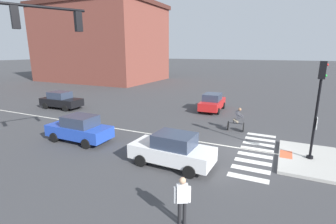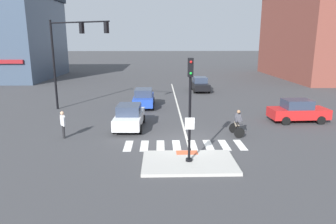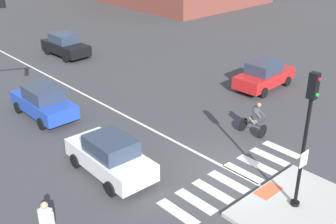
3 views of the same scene
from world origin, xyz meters
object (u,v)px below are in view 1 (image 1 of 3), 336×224
(signal_pole, at_px, (318,102))
(car_white_westbound_near, at_px, (173,150))
(car_black_eastbound_distant, at_px, (61,100))
(car_blue_westbound_far, at_px, (80,129))
(pedestrian_at_curb_left, at_px, (182,197))
(car_red_cross_right, at_px, (212,102))
(cyclist, at_px, (237,119))

(signal_pole, distance_m, car_white_westbound_near, 7.41)
(signal_pole, height_order, car_black_eastbound_distant, signal_pole)
(car_black_eastbound_distant, bearing_deg, car_blue_westbound_far, -126.16)
(signal_pole, distance_m, pedestrian_at_curb_left, 8.57)
(car_red_cross_right, height_order, car_blue_westbound_far, same)
(pedestrian_at_curb_left, bearing_deg, cyclist, 0.88)
(pedestrian_at_curb_left, bearing_deg, signal_pole, -29.80)
(signal_pole, bearing_deg, car_black_eastbound_distant, 81.17)
(car_blue_westbound_far, bearing_deg, signal_pole, -77.59)
(car_blue_westbound_far, relative_size, cyclist, 2.44)
(signal_pole, bearing_deg, car_white_westbound_near, 119.06)
(car_blue_westbound_far, distance_m, cyclist, 10.49)
(car_black_eastbound_distant, distance_m, cyclist, 16.78)
(cyclist, bearing_deg, pedestrian_at_curb_left, -179.12)
(car_red_cross_right, bearing_deg, car_black_eastbound_distant, 111.45)
(signal_pole, height_order, car_white_westbound_near, signal_pole)
(car_white_westbound_near, bearing_deg, car_blue_westbound_far, 84.62)
(car_blue_westbound_far, bearing_deg, car_red_cross_right, -24.77)
(signal_pole, distance_m, car_black_eastbound_distant, 21.45)
(car_red_cross_right, relative_size, car_blue_westbound_far, 1.01)
(signal_pole, distance_m, car_blue_westbound_far, 13.26)
(car_red_cross_right, bearing_deg, car_blue_westbound_far, 155.23)
(signal_pole, relative_size, car_black_eastbound_distant, 1.18)
(car_red_cross_right, xyz_separation_m, car_white_westbound_near, (-12.04, -1.32, 0.00))
(car_white_westbound_near, distance_m, cyclist, 7.07)
(car_blue_westbound_far, height_order, car_white_westbound_near, same)
(car_blue_westbound_far, distance_m, pedestrian_at_curb_left, 9.69)
(car_white_westbound_near, relative_size, pedestrian_at_curb_left, 2.49)
(car_blue_westbound_far, xyz_separation_m, cyclist, (6.19, -8.47, 0.06))
(car_black_eastbound_distant, height_order, cyclist, cyclist)
(car_red_cross_right, relative_size, car_black_eastbound_distant, 1.00)
(signal_pole, bearing_deg, car_blue_westbound_far, 102.41)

